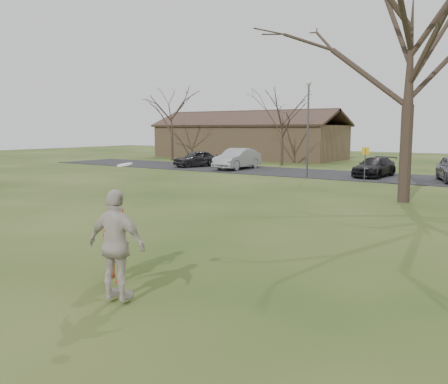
{
  "coord_description": "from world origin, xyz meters",
  "views": [
    {
      "loc": [
        7.13,
        -6.46,
        3.19
      ],
      "look_at": [
        0.0,
        4.0,
        1.5
      ],
      "focal_mm": 38.24,
      "sensor_mm": 36.0,
      "label": 1
    }
  ],
  "objects_px": {
    "car_1": "(237,159)",
    "big_tree": "(411,37)",
    "lamp_post": "(308,116)",
    "player_defender": "(115,236)",
    "building": "(248,140)",
    "car_3": "(375,167)",
    "car_0": "(196,158)",
    "catching_play": "(117,245)"
  },
  "relations": [
    {
      "from": "catching_play",
      "to": "big_tree",
      "type": "relative_size",
      "value": 0.18
    },
    {
      "from": "catching_play",
      "to": "car_0",
      "type": "bearing_deg",
      "value": 125.01
    },
    {
      "from": "building",
      "to": "big_tree",
      "type": "height_order",
      "value": "big_tree"
    },
    {
      "from": "catching_play",
      "to": "lamp_post",
      "type": "height_order",
      "value": "lamp_post"
    },
    {
      "from": "catching_play",
      "to": "building",
      "type": "distance_m",
      "value": 43.84
    },
    {
      "from": "car_1",
      "to": "car_3",
      "type": "relative_size",
      "value": 1.11
    },
    {
      "from": "building",
      "to": "car_3",
      "type": "bearing_deg",
      "value": -36.2
    },
    {
      "from": "catching_play",
      "to": "lamp_post",
      "type": "bearing_deg",
      "value": 106.37
    },
    {
      "from": "player_defender",
      "to": "car_1",
      "type": "height_order",
      "value": "player_defender"
    },
    {
      "from": "lamp_post",
      "to": "building",
      "type": "bearing_deg",
      "value": 132.09
    },
    {
      "from": "catching_play",
      "to": "building",
      "type": "xyz_separation_m",
      "value": [
        -20.78,
        38.59,
        0.83
      ]
    },
    {
      "from": "car_0",
      "to": "building",
      "type": "xyz_separation_m",
      "value": [
        -2.86,
        13.01,
        1.22
      ]
    },
    {
      "from": "player_defender",
      "to": "car_3",
      "type": "height_order",
      "value": "player_defender"
    },
    {
      "from": "player_defender",
      "to": "car_0",
      "type": "relative_size",
      "value": 0.48
    },
    {
      "from": "car_0",
      "to": "big_tree",
      "type": "height_order",
      "value": "big_tree"
    },
    {
      "from": "player_defender",
      "to": "catching_play",
      "type": "relative_size",
      "value": 0.76
    },
    {
      "from": "car_1",
      "to": "catching_play",
      "type": "xyz_separation_m",
      "value": [
        13.84,
        -25.59,
        0.26
      ]
    },
    {
      "from": "catching_play",
      "to": "car_3",
      "type": "bearing_deg",
      "value": 96.93
    },
    {
      "from": "car_1",
      "to": "big_tree",
      "type": "xyz_separation_m",
      "value": [
        15.06,
        -10.0,
        6.16
      ]
    },
    {
      "from": "player_defender",
      "to": "building",
      "type": "relative_size",
      "value": 0.09
    },
    {
      "from": "car_3",
      "to": "car_1",
      "type": "bearing_deg",
      "value": -176.0
    },
    {
      "from": "lamp_post",
      "to": "player_defender",
      "type": "bearing_deg",
      "value": -75.52
    },
    {
      "from": "car_1",
      "to": "catching_play",
      "type": "distance_m",
      "value": 29.1
    },
    {
      "from": "car_3",
      "to": "lamp_post",
      "type": "height_order",
      "value": "lamp_post"
    },
    {
      "from": "building",
      "to": "car_1",
      "type": "bearing_deg",
      "value": -61.9
    },
    {
      "from": "car_3",
      "to": "catching_play",
      "type": "height_order",
      "value": "catching_play"
    },
    {
      "from": "car_1",
      "to": "big_tree",
      "type": "relative_size",
      "value": 0.35
    },
    {
      "from": "car_0",
      "to": "car_1",
      "type": "height_order",
      "value": "car_1"
    },
    {
      "from": "catching_play",
      "to": "lamp_post",
      "type": "xyz_separation_m",
      "value": [
        -6.78,
        23.09,
        2.87
      ]
    },
    {
      "from": "car_3",
      "to": "building",
      "type": "height_order",
      "value": "building"
    },
    {
      "from": "car_1",
      "to": "big_tree",
      "type": "distance_m",
      "value": 19.1
    },
    {
      "from": "car_1",
      "to": "player_defender",
      "type": "bearing_deg",
      "value": -64.01
    },
    {
      "from": "car_3",
      "to": "catching_play",
      "type": "xyz_separation_m",
      "value": [
        3.12,
        -25.67,
        0.43
      ]
    },
    {
      "from": "catching_play",
      "to": "building",
      "type": "height_order",
      "value": "building"
    },
    {
      "from": "player_defender",
      "to": "building",
      "type": "xyz_separation_m",
      "value": [
        -19.72,
        37.66,
        0.98
      ]
    },
    {
      "from": "car_0",
      "to": "player_defender",
      "type": "bearing_deg",
      "value": -37.37
    },
    {
      "from": "car_0",
      "to": "car_1",
      "type": "xyz_separation_m",
      "value": [
        4.08,
        0.01,
        0.13
      ]
    },
    {
      "from": "car_0",
      "to": "car_3",
      "type": "xyz_separation_m",
      "value": [
        14.81,
        0.08,
        -0.04
      ]
    },
    {
      "from": "car_0",
      "to": "car_3",
      "type": "distance_m",
      "value": 14.81
    },
    {
      "from": "catching_play",
      "to": "car_1",
      "type": "bearing_deg",
      "value": 118.41
    },
    {
      "from": "car_3",
      "to": "big_tree",
      "type": "bearing_deg",
      "value": -63.12
    },
    {
      "from": "car_3",
      "to": "catching_play",
      "type": "relative_size",
      "value": 1.73
    }
  ]
}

